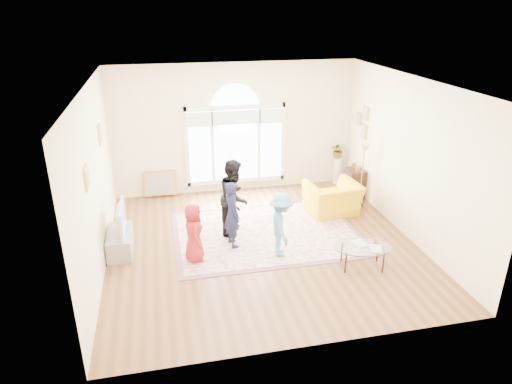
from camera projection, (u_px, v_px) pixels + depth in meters
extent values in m
plane|color=brown|center=(262.00, 244.00, 9.15)|extent=(6.00, 6.00, 0.00)
plane|color=#FBEDC6|center=(235.00, 129.00, 11.23)|extent=(6.00, 0.00, 6.00)
plane|color=#FBEDC6|center=(315.00, 247.00, 5.82)|extent=(6.00, 0.00, 6.00)
plane|color=#FBEDC6|center=(95.00, 181.00, 7.94)|extent=(0.00, 6.00, 6.00)
plane|color=#FBEDC6|center=(409.00, 158.00, 9.11)|extent=(0.00, 6.00, 6.00)
plane|color=white|center=(263.00, 82.00, 7.91)|extent=(6.00, 6.00, 0.00)
cube|color=white|center=(237.00, 180.00, 11.72)|extent=(2.50, 0.08, 0.10)
cube|color=white|center=(235.00, 107.00, 10.98)|extent=(2.50, 0.08, 0.10)
cube|color=white|center=(187.00, 148.00, 11.11)|extent=(0.10, 0.08, 2.00)
cube|color=white|center=(283.00, 142.00, 11.59)|extent=(0.10, 0.08, 2.00)
cube|color=#C6E2FF|center=(200.00, 147.00, 11.18)|extent=(0.55, 0.02, 1.80)
cube|color=#C6E2FF|center=(271.00, 143.00, 11.53)|extent=(0.55, 0.02, 1.80)
cube|color=#C6E2FF|center=(236.00, 145.00, 11.35)|extent=(1.10, 0.02, 1.80)
cylinder|color=#C6E2FF|center=(235.00, 109.00, 11.00)|extent=(1.20, 0.02, 1.20)
cube|color=white|center=(213.00, 146.00, 11.23)|extent=(0.07, 0.04, 1.80)
cube|color=white|center=(259.00, 144.00, 11.46)|extent=(0.07, 0.04, 1.80)
cube|color=white|center=(199.00, 119.00, 10.83)|extent=(0.65, 0.12, 0.35)
cube|color=white|center=(236.00, 117.00, 11.00)|extent=(1.20, 0.12, 0.35)
cube|color=white|center=(272.00, 115.00, 11.18)|extent=(0.65, 0.12, 0.35)
cube|color=tan|center=(100.00, 134.00, 8.92)|extent=(0.03, 0.34, 0.40)
cube|color=#ADA38E|center=(101.00, 134.00, 8.93)|extent=(0.01, 0.28, 0.34)
cube|color=tan|center=(87.00, 178.00, 6.98)|extent=(0.03, 0.30, 0.36)
cube|color=#ADA38E|center=(88.00, 178.00, 6.98)|extent=(0.01, 0.24, 0.30)
cube|color=tan|center=(366.00, 113.00, 10.78)|extent=(0.03, 0.28, 0.34)
cube|color=#ADA38E|center=(365.00, 113.00, 10.78)|extent=(0.01, 0.22, 0.28)
cube|color=tan|center=(364.00, 131.00, 10.95)|extent=(0.03, 0.28, 0.34)
cube|color=#ADA38E|center=(363.00, 131.00, 10.95)|extent=(0.01, 0.22, 0.28)
cube|color=tan|center=(359.00, 119.00, 11.18)|extent=(0.03, 0.26, 0.32)
cube|color=#ADA38E|center=(358.00, 119.00, 11.18)|extent=(0.01, 0.20, 0.26)
cube|color=beige|center=(266.00, 233.00, 9.55)|extent=(3.60, 2.60, 0.02)
cube|color=#82505D|center=(266.00, 233.00, 9.55)|extent=(3.80, 2.80, 0.01)
cube|color=gray|center=(120.00, 242.00, 8.80)|extent=(0.45, 1.00, 0.42)
imported|color=black|center=(117.00, 219.00, 8.61)|extent=(0.13, 0.97, 0.56)
cube|color=#6283E4|center=(122.00, 219.00, 8.63)|extent=(0.02, 0.79, 0.45)
ellipsoid|color=silver|center=(363.00, 247.00, 8.20)|extent=(1.17, 0.87, 0.02)
cylinder|color=black|center=(378.00, 252.00, 8.47)|extent=(0.03, 0.03, 0.40)
cylinder|color=black|center=(342.00, 252.00, 8.46)|extent=(0.03, 0.03, 0.40)
cylinder|color=black|center=(383.00, 263.00, 8.11)|extent=(0.03, 0.03, 0.40)
cylinder|color=black|center=(346.00, 263.00, 8.10)|extent=(0.03, 0.03, 0.40)
imported|color=#B2A58C|center=(355.00, 245.00, 8.24)|extent=(0.26, 0.32, 0.03)
imported|color=#B2A58C|center=(370.00, 248.00, 8.13)|extent=(0.30, 0.35, 0.02)
cylinder|color=#D72D5D|center=(375.00, 241.00, 8.27)|extent=(0.07, 0.07, 0.12)
imported|color=yellow|center=(333.00, 198.00, 10.35)|extent=(1.23, 1.11, 0.73)
cube|color=black|center=(354.00, 183.00, 11.28)|extent=(0.40, 0.50, 0.70)
cylinder|color=black|center=(359.00, 205.00, 10.89)|extent=(0.20, 0.20, 0.02)
cylinder|color=#B9863D|center=(362.00, 179.00, 10.64)|extent=(0.02, 0.02, 1.35)
cone|color=#CCB284|center=(364.00, 149.00, 10.36)|extent=(0.25, 0.25, 0.22)
cylinder|color=white|center=(337.00, 170.00, 12.11)|extent=(0.20, 0.20, 0.70)
imported|color=#33722D|center=(339.00, 150.00, 11.89)|extent=(0.47, 0.44, 0.43)
cube|color=tan|center=(161.00, 196.00, 11.38)|extent=(0.80, 0.14, 0.62)
imported|color=maroon|center=(194.00, 232.00, 8.36)|extent=(0.39, 0.57, 1.13)
imported|color=#181E3D|center=(232.00, 214.00, 8.83)|extent=(0.41, 0.54, 1.34)
imported|color=black|center=(234.00, 197.00, 9.32)|extent=(0.85, 0.94, 1.58)
imported|color=#5697C6|center=(281.00, 225.00, 8.52)|extent=(0.53, 0.83, 1.23)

